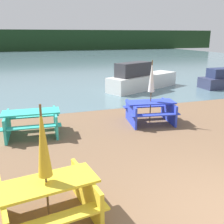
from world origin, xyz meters
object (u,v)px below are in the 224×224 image
object	(u,v)px
picnic_table_blue	(150,110)
umbrella_gold	(43,142)
picnic_table_yellow	(47,198)
umbrella_white	(152,77)
picnic_table_teal	(32,121)
boat	(141,79)

from	to	relation	value
picnic_table_blue	umbrella_gold	world-z (taller)	umbrella_gold
picnic_table_yellow	umbrella_gold	bearing A→B (deg)	0.00
picnic_table_blue	umbrella_white	xyz separation A→B (m)	(0.00, 0.00, 1.18)
picnic_table_yellow	umbrella_white	bearing A→B (deg)	46.25
picnic_table_teal	boat	size ratio (longest dim) A/B	0.37
picnic_table_teal	picnic_table_yellow	bearing A→B (deg)	-88.86
picnic_table_teal	umbrella_gold	bearing A→B (deg)	-88.86
picnic_table_teal	boat	distance (m)	8.39
picnic_table_yellow	boat	bearing A→B (deg)	57.59
picnic_table_blue	boat	world-z (taller)	boat
picnic_table_yellow	boat	distance (m)	11.61
picnic_table_yellow	umbrella_gold	xyz separation A→B (m)	(0.00, 0.00, 1.00)
picnic_table_blue	umbrella_gold	size ratio (longest dim) A/B	0.91
picnic_table_teal	umbrella_white	size ratio (longest dim) A/B	0.82
boat	picnic_table_teal	bearing A→B (deg)	-163.13
picnic_table_yellow	picnic_table_blue	xyz separation A→B (m)	(3.98, 4.16, 0.02)
umbrella_gold	boat	xyz separation A→B (m)	(6.22, 9.80, -0.86)
picnic_table_blue	umbrella_white	bearing A→B (deg)	75.96
picnic_table_teal	umbrella_gold	world-z (taller)	umbrella_gold
umbrella_white	boat	size ratio (longest dim) A/B	0.45
umbrella_gold	picnic_table_blue	bearing A→B (deg)	46.25
picnic_table_blue	umbrella_white	world-z (taller)	umbrella_white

